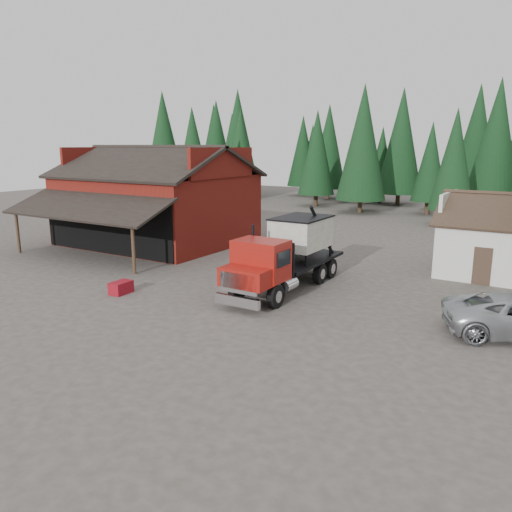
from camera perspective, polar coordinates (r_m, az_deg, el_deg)
The scene contains 8 objects.
ground at distance 24.08m, azimuth -7.81°, elevation -4.87°, with size 120.00×120.00×0.00m, color #473F37.
red_barn at distance 37.96m, azimuth -11.29°, elevation 5.57°, with size 12.80×13.63×7.18m.
conifer_backdrop at distance 61.84m, azimuth 17.84°, elevation 5.33°, with size 76.00×16.00×16.00m, color black, non-canonical shape.
near_pine_a at distance 58.59m, azimuth -7.23°, elevation 11.74°, with size 4.40×4.40×11.40m.
near_pine_b at distance 48.44m, azimuth 21.72°, elevation 10.20°, with size 3.96×3.96×10.40m.
near_pine_d at distance 54.92m, azimuth 12.11°, elevation 12.56°, with size 5.28×5.28×13.40m.
feed_truck at distance 25.10m, azimuth 3.59°, elevation 0.43°, with size 2.66×9.00×4.06m.
equip_box at distance 25.51m, azimuth -15.18°, elevation -3.50°, with size 0.70×1.10×0.60m, color maroon.
Camera 1 is at (14.75, -17.62, 7.18)m, focal length 35.00 mm.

